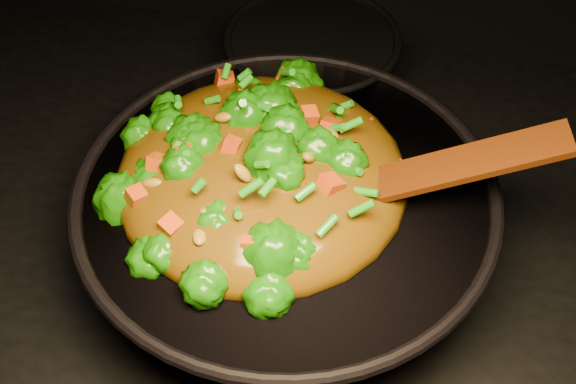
# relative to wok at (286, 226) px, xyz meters

# --- Properties ---
(wok) EXTENTS (0.57, 0.57, 0.13)m
(wok) POSITION_rel_wok_xyz_m (0.00, 0.00, 0.00)
(wok) COLOR black
(wok) RESTS_ON stovetop
(stir_fry) EXTENTS (0.39, 0.39, 0.11)m
(stir_fry) POSITION_rel_wok_xyz_m (-0.03, 0.01, 0.12)
(stir_fry) COLOR #186006
(stir_fry) RESTS_ON wok
(spatula) EXTENTS (0.29, 0.10, 0.12)m
(spatula) POSITION_rel_wok_xyz_m (0.14, 0.01, 0.12)
(spatula) COLOR #351608
(spatula) RESTS_ON wok
(back_pot) EXTENTS (0.24, 0.24, 0.13)m
(back_pot) POSITION_rel_wok_xyz_m (-0.03, 0.28, 0.00)
(back_pot) COLOR black
(back_pot) RESTS_ON stovetop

